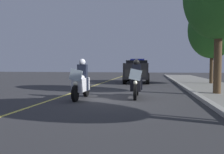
% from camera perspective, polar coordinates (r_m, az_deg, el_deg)
% --- Properties ---
extents(ground_plane, '(80.00, 80.00, 0.00)m').
position_cam_1_polar(ground_plane, '(9.73, -0.16, -5.34)').
color(ground_plane, '#333335').
extents(curb_strip, '(48.00, 0.24, 0.15)m').
position_cam_1_polar(curb_strip, '(9.77, 22.80, -5.09)').
color(curb_strip, '#9E9B93').
rests_on(curb_strip, ground).
extents(lane_stripe_center, '(48.00, 0.12, 0.01)m').
position_cam_1_polar(lane_stripe_center, '(10.40, -12.66, -4.86)').
color(lane_stripe_center, '#E0D14C').
rests_on(lane_stripe_center, ground).
extents(police_motorcycle_lead_left, '(2.14, 0.57, 1.72)m').
position_cam_1_polar(police_motorcycle_lead_left, '(9.11, -8.38, -1.51)').
color(police_motorcycle_lead_left, black).
rests_on(police_motorcycle_lead_left, ground).
extents(police_motorcycle_lead_right, '(2.14, 0.57, 1.72)m').
position_cam_1_polar(police_motorcycle_lead_right, '(9.44, 6.57, -1.34)').
color(police_motorcycle_lead_right, black).
rests_on(police_motorcycle_lead_right, ground).
extents(police_suv, '(4.94, 2.16, 2.05)m').
position_cam_1_polar(police_suv, '(18.21, 6.82, 1.83)').
color(police_suv, black).
rests_on(police_suv, ground).
extents(tree_far_back, '(3.55, 3.55, 6.36)m').
position_cam_1_polar(tree_far_back, '(18.03, 25.56, 11.66)').
color(tree_far_back, '#4C3823').
rests_on(tree_far_back, sidewalk_strip).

